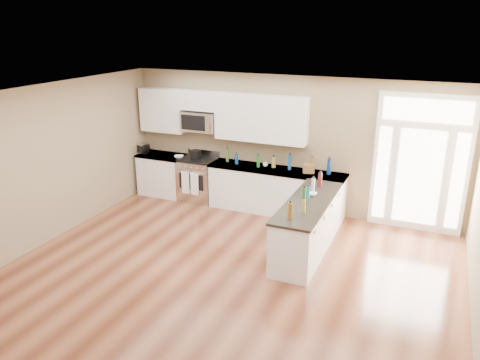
# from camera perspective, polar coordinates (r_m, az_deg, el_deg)

# --- Properties ---
(ground) EXTENTS (8.00, 8.00, 0.00)m
(ground) POSITION_cam_1_polar(r_m,az_deg,el_deg) (6.83, -5.00, -15.16)
(ground) COLOR #562918
(room_shell) EXTENTS (8.00, 8.00, 8.00)m
(room_shell) POSITION_cam_1_polar(r_m,az_deg,el_deg) (6.04, -5.46, -1.62)
(room_shell) COLOR #8E7A5A
(room_shell) RESTS_ON ground
(back_cabinet_left) EXTENTS (1.10, 0.66, 0.94)m
(back_cabinet_left) POSITION_cam_1_polar(r_m,az_deg,el_deg) (10.85, -9.28, 0.52)
(back_cabinet_left) COLOR white
(back_cabinet_left) RESTS_ON ground
(back_cabinet_right) EXTENTS (2.85, 0.66, 0.94)m
(back_cabinet_right) POSITION_cam_1_polar(r_m,az_deg,el_deg) (9.72, 4.39, -1.49)
(back_cabinet_right) COLOR white
(back_cabinet_right) RESTS_ON ground
(peninsula_cabinet) EXTENTS (0.69, 2.32, 0.94)m
(peninsula_cabinet) POSITION_cam_1_polar(r_m,az_deg,el_deg) (8.15, 8.23, -5.82)
(peninsula_cabinet) COLOR white
(peninsula_cabinet) RESTS_ON ground
(upper_cabinet_left) EXTENTS (1.04, 0.33, 0.95)m
(upper_cabinet_left) POSITION_cam_1_polar(r_m,az_deg,el_deg) (10.61, -9.33, 8.39)
(upper_cabinet_left) COLOR white
(upper_cabinet_left) RESTS_ON room_shell
(upper_cabinet_right) EXTENTS (1.94, 0.33, 0.95)m
(upper_cabinet_right) POSITION_cam_1_polar(r_m,az_deg,el_deg) (9.58, 2.54, 7.50)
(upper_cabinet_right) COLOR white
(upper_cabinet_right) RESTS_ON room_shell
(upper_cabinet_short) EXTENTS (0.82, 0.33, 0.40)m
(upper_cabinet_short) POSITION_cam_1_polar(r_m,az_deg,el_deg) (10.09, -4.88, 9.63)
(upper_cabinet_short) COLOR white
(upper_cabinet_short) RESTS_ON room_shell
(microwave) EXTENTS (0.78, 0.41, 0.42)m
(microwave) POSITION_cam_1_polar(r_m,az_deg,el_deg) (10.14, -4.92, 7.14)
(microwave) COLOR silver
(microwave) RESTS_ON room_shell
(entry_door) EXTENTS (1.70, 0.10, 2.60)m
(entry_door) POSITION_cam_1_polar(r_m,az_deg,el_deg) (9.25, 21.13, 1.83)
(entry_door) COLOR white
(entry_door) RESTS_ON ground
(kitchen_range) EXTENTS (0.79, 0.70, 1.08)m
(kitchen_range) POSITION_cam_1_polar(r_m,az_deg,el_deg) (10.40, -5.10, 0.11)
(kitchen_range) COLOR silver
(kitchen_range) RESTS_ON ground
(stockpot) EXTENTS (0.30, 0.30, 0.19)m
(stockpot) POSITION_cam_1_polar(r_m,az_deg,el_deg) (10.29, -5.44, 3.19)
(stockpot) COLOR black
(stockpot) RESTS_ON kitchen_range
(toaster_oven) EXTENTS (0.31, 0.27, 0.22)m
(toaster_oven) POSITION_cam_1_polar(r_m,az_deg,el_deg) (10.89, -11.75, 3.80)
(toaster_oven) COLOR silver
(toaster_oven) RESTS_ON back_cabinet_left
(cardboard_box) EXTENTS (0.26, 0.22, 0.18)m
(cardboard_box) POSITION_cam_1_polar(r_m,az_deg,el_deg) (9.38, 8.37, 1.42)
(cardboard_box) COLOR brown
(cardboard_box) RESTS_ON back_cabinet_right
(bowl_left) EXTENTS (0.26, 0.26, 0.05)m
(bowl_left) POSITION_cam_1_polar(r_m,az_deg,el_deg) (10.39, -7.46, 2.82)
(bowl_left) COLOR white
(bowl_left) RESTS_ON back_cabinet_left
(bowl_peninsula) EXTENTS (0.20, 0.20, 0.05)m
(bowl_peninsula) POSITION_cam_1_polar(r_m,az_deg,el_deg) (8.19, 8.80, -1.70)
(bowl_peninsula) COLOR white
(bowl_peninsula) RESTS_ON peninsula_cabinet
(cup_counter) EXTENTS (0.14, 0.14, 0.08)m
(cup_counter) POSITION_cam_1_polar(r_m,az_deg,el_deg) (9.71, 3.11, 1.91)
(cup_counter) COLOR white
(cup_counter) RESTS_ON back_cabinet_right
(counter_bottles) EXTENTS (2.35, 2.47, 0.31)m
(counter_bottles) POSITION_cam_1_polar(r_m,az_deg,el_deg) (8.87, 6.18, 0.77)
(counter_bottles) COLOR #19591E
(counter_bottles) RESTS_ON back_cabinet_right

